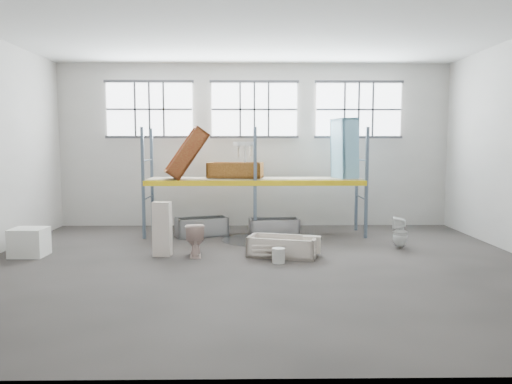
{
  "coord_description": "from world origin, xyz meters",
  "views": [
    {
      "loc": [
        -0.17,
        -10.02,
        2.53
      ],
      "look_at": [
        0.0,
        1.5,
        1.4
      ],
      "focal_mm": 33.94,
      "sensor_mm": 36.0,
      "label": 1
    }
  ],
  "objects_px": {
    "bathtub_beige": "(283,246)",
    "blue_tub_upright": "(344,149)",
    "rust_tub_flat": "(235,170)",
    "steel_tub_left": "(202,227)",
    "cistern_tall": "(162,229)",
    "toilet_beige": "(195,239)",
    "bucket": "(279,256)",
    "toilet_white": "(400,233)",
    "carton_near": "(29,242)",
    "steel_tub_right": "(274,228)"
  },
  "relations": [
    {
      "from": "bathtub_beige",
      "to": "blue_tub_upright",
      "type": "relative_size",
      "value": 0.89
    },
    {
      "from": "bathtub_beige",
      "to": "blue_tub_upright",
      "type": "height_order",
      "value": "blue_tub_upright"
    },
    {
      "from": "bathtub_beige",
      "to": "rust_tub_flat",
      "type": "relative_size",
      "value": 1.02
    },
    {
      "from": "bathtub_beige",
      "to": "steel_tub_left",
      "type": "xyz_separation_m",
      "value": [
        -2.08,
        2.49,
        0.03
      ]
    },
    {
      "from": "cistern_tall",
      "to": "steel_tub_left",
      "type": "bearing_deg",
      "value": 81.0
    },
    {
      "from": "blue_tub_upright",
      "to": "toilet_beige",
      "type": "bearing_deg",
      "value": -145.89
    },
    {
      "from": "rust_tub_flat",
      "to": "bucket",
      "type": "xyz_separation_m",
      "value": [
        1.01,
        -3.35,
        -1.66
      ]
    },
    {
      "from": "bucket",
      "to": "bathtub_beige",
      "type": "bearing_deg",
      "value": 78.1
    },
    {
      "from": "steel_tub_left",
      "to": "toilet_beige",
      "type": "bearing_deg",
      "value": -87.91
    },
    {
      "from": "toilet_white",
      "to": "steel_tub_left",
      "type": "distance_m",
      "value": 5.29
    },
    {
      "from": "toilet_beige",
      "to": "steel_tub_left",
      "type": "xyz_separation_m",
      "value": [
        -0.09,
        2.4,
        -0.13
      ]
    },
    {
      "from": "bucket",
      "to": "cistern_tall",
      "type": "bearing_deg",
      "value": 164.7
    },
    {
      "from": "blue_tub_upright",
      "to": "carton_near",
      "type": "xyz_separation_m",
      "value": [
        -7.68,
        -2.61,
        -2.07
      ]
    },
    {
      "from": "bathtub_beige",
      "to": "toilet_beige",
      "type": "distance_m",
      "value": 2.0
    },
    {
      "from": "bathtub_beige",
      "to": "toilet_white",
      "type": "distance_m",
      "value": 3.05
    },
    {
      "from": "cistern_tall",
      "to": "bucket",
      "type": "height_order",
      "value": "cistern_tall"
    },
    {
      "from": "cistern_tall",
      "to": "bucket",
      "type": "bearing_deg",
      "value": -8.89
    },
    {
      "from": "cistern_tall",
      "to": "steel_tub_right",
      "type": "distance_m",
      "value": 3.52
    },
    {
      "from": "cistern_tall",
      "to": "steel_tub_left",
      "type": "relative_size",
      "value": 0.88
    },
    {
      "from": "cistern_tall",
      "to": "toilet_white",
      "type": "distance_m",
      "value": 5.72
    },
    {
      "from": "steel_tub_right",
      "to": "toilet_beige",
      "type": "bearing_deg",
      "value": -130.04
    },
    {
      "from": "bathtub_beige",
      "to": "blue_tub_upright",
      "type": "distance_m",
      "value": 3.97
    },
    {
      "from": "bathtub_beige",
      "to": "carton_near",
      "type": "height_order",
      "value": "carton_near"
    },
    {
      "from": "toilet_beige",
      "to": "bucket",
      "type": "bearing_deg",
      "value": 153.09
    },
    {
      "from": "blue_tub_upright",
      "to": "bucket",
      "type": "height_order",
      "value": "blue_tub_upright"
    },
    {
      "from": "steel_tub_left",
      "to": "bathtub_beige",
      "type": "bearing_deg",
      "value": -50.06
    },
    {
      "from": "rust_tub_flat",
      "to": "blue_tub_upright",
      "type": "height_order",
      "value": "blue_tub_upright"
    },
    {
      "from": "toilet_white",
      "to": "blue_tub_upright",
      "type": "xyz_separation_m",
      "value": [
        -1.03,
        1.9,
        2.01
      ]
    },
    {
      "from": "cistern_tall",
      "to": "bathtub_beige",
      "type": "bearing_deg",
      "value": 4.32
    },
    {
      "from": "toilet_white",
      "to": "carton_near",
      "type": "distance_m",
      "value": 8.73
    },
    {
      "from": "steel_tub_left",
      "to": "rust_tub_flat",
      "type": "height_order",
      "value": "rust_tub_flat"
    },
    {
      "from": "toilet_beige",
      "to": "toilet_white",
      "type": "distance_m",
      "value": 4.98
    },
    {
      "from": "toilet_white",
      "to": "rust_tub_flat",
      "type": "xyz_separation_m",
      "value": [
        -4.08,
        1.91,
        1.43
      ]
    },
    {
      "from": "steel_tub_left",
      "to": "bucket",
      "type": "bearing_deg",
      "value": -57.8
    },
    {
      "from": "bathtub_beige",
      "to": "steel_tub_right",
      "type": "height_order",
      "value": "steel_tub_right"
    },
    {
      "from": "bathtub_beige",
      "to": "bucket",
      "type": "xyz_separation_m",
      "value": [
        -0.13,
        -0.61,
        -0.07
      ]
    },
    {
      "from": "toilet_beige",
      "to": "cistern_tall",
      "type": "distance_m",
      "value": 0.78
    },
    {
      "from": "toilet_white",
      "to": "blue_tub_upright",
      "type": "bearing_deg",
      "value": -137.06
    },
    {
      "from": "toilet_beige",
      "to": "bucket",
      "type": "xyz_separation_m",
      "value": [
        1.86,
        -0.69,
        -0.22
      ]
    },
    {
      "from": "bathtub_beige",
      "to": "steel_tub_left",
      "type": "bearing_deg",
      "value": 146.54
    },
    {
      "from": "carton_near",
      "to": "rust_tub_flat",
      "type": "bearing_deg",
      "value": 29.55
    },
    {
      "from": "blue_tub_upright",
      "to": "carton_near",
      "type": "relative_size",
      "value": 2.3
    },
    {
      "from": "toilet_white",
      "to": "carton_near",
      "type": "bearing_deg",
      "value": -70.74
    },
    {
      "from": "toilet_beige",
      "to": "steel_tub_left",
      "type": "bearing_deg",
      "value": -94.39
    },
    {
      "from": "rust_tub_flat",
      "to": "carton_near",
      "type": "bearing_deg",
      "value": -150.45
    },
    {
      "from": "bathtub_beige",
      "to": "toilet_white",
      "type": "relative_size",
      "value": 1.98
    },
    {
      "from": "bucket",
      "to": "blue_tub_upright",
      "type": "bearing_deg",
      "value": 58.59
    },
    {
      "from": "carton_near",
      "to": "toilet_white",
      "type": "bearing_deg",
      "value": 4.67
    },
    {
      "from": "bathtub_beige",
      "to": "steel_tub_right",
      "type": "xyz_separation_m",
      "value": [
        -0.07,
        2.37,
        0.02
      ]
    },
    {
      "from": "cistern_tall",
      "to": "carton_near",
      "type": "bearing_deg",
      "value": -173.83
    }
  ]
}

